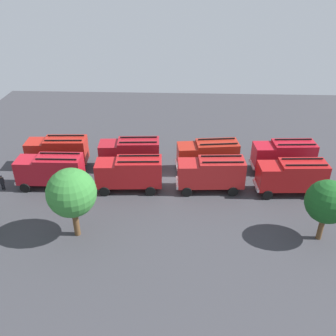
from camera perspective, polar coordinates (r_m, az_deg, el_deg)
The scene contains 16 objects.
ground_plane at distance 42.18m, azimuth 0.00°, elevation -1.66°, with size 63.09×63.09×0.00m, color #38383D.
fire_truck_0 at distance 44.78m, azimuth 17.59°, elevation 1.96°, with size 7.34×3.13×3.88m.
fire_truck_1 at distance 43.00m, azimuth 6.22°, elevation 2.09°, with size 7.44×3.46×3.88m.
fire_truck_2 at distance 43.46m, azimuth -5.94°, elevation 2.42°, with size 7.34×3.13×3.88m.
fire_truck_3 at distance 45.62m, azimuth -16.81°, elevation 2.61°, with size 7.31×3.05×3.88m.
fire_truck_4 at distance 40.66m, azimuth 18.71°, elevation -1.15°, with size 7.32×3.06×3.88m.
fire_truck_5 at distance 39.31m, azimuth 6.75°, elevation -0.75°, with size 7.33×3.10×3.88m.
fire_truck_6 at distance 39.33m, azimuth -6.02°, elevation -0.68°, with size 7.33×3.09×3.88m.
fire_truck_7 at distance 41.64m, azimuth -17.82°, elevation -0.24°, with size 7.23×2.83×3.88m.
firefighter_0 at distance 43.64m, azimuth -24.44°, elevation -1.99°, with size 0.45×0.29×1.70m.
firefighter_1 at distance 38.62m, azimuth -13.62°, elevation -4.08°, with size 0.47×0.47×1.76m.
tree_0 at distance 34.10m, azimuth 23.58°, elevation -4.87°, with size 3.80×3.80×5.89m.
tree_1 at distance 32.49m, azimuth -14.79°, elevation -3.80°, with size 4.33×4.33×6.70m.
traffic_cone_0 at distance 43.49m, azimuth 18.17°, elevation -1.69°, with size 0.51×0.51×0.73m, color #F2600C.
traffic_cone_1 at distance 44.24m, azimuth 19.95°, elevation -1.55°, with size 0.44×0.44×0.63m, color #F2600C.
traffic_cone_2 at distance 43.94m, azimuth 17.41°, elevation -1.23°, with size 0.51×0.51×0.73m, color #F2600C.
Camera 1 is at (-1.56, 36.08, 21.80)m, focal length 39.14 mm.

